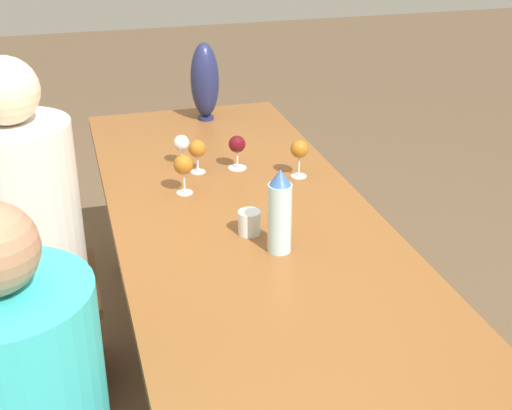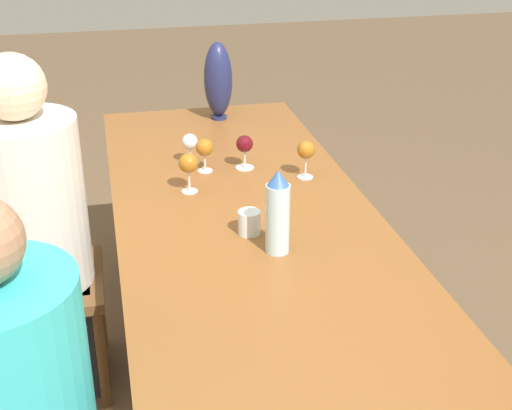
{
  "view_description": "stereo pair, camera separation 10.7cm",
  "coord_description": "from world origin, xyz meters",
  "px_view_note": "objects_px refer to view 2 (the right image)",
  "views": [
    {
      "loc": [
        -1.9,
        0.55,
        1.83
      ],
      "look_at": [
        0.05,
        0.0,
        0.86
      ],
      "focal_mm": 50.0,
      "sensor_mm": 36.0,
      "label": 1
    },
    {
      "loc": [
        -1.92,
        0.44,
        1.83
      ],
      "look_at": [
        0.05,
        0.0,
        0.86
      ],
      "focal_mm": 50.0,
      "sensor_mm": 36.0,
      "label": 2
    }
  ],
  "objects_px": {
    "wine_glass_1": "(190,143)",
    "person_far": "(37,224)",
    "wine_glass_0": "(306,151)",
    "wine_glass_5": "(204,148)",
    "water_tumbler": "(249,222)",
    "water_bottle": "(278,213)",
    "chair_far": "(20,274)",
    "wine_glass_4": "(188,164)",
    "wine_glass_3": "(245,145)",
    "vase": "(218,80)"
  },
  "relations": [
    {
      "from": "wine_glass_1",
      "to": "wine_glass_4",
      "type": "bearing_deg",
      "value": 171.28
    },
    {
      "from": "water_bottle",
      "to": "wine_glass_4",
      "type": "distance_m",
      "value": 0.53
    },
    {
      "from": "wine_glass_1",
      "to": "chair_far",
      "type": "height_order",
      "value": "chair_far"
    },
    {
      "from": "wine_glass_3",
      "to": "wine_glass_1",
      "type": "bearing_deg",
      "value": 64.52
    },
    {
      "from": "wine_glass_1",
      "to": "water_bottle",
      "type": "bearing_deg",
      "value": -168.14
    },
    {
      "from": "wine_glass_1",
      "to": "wine_glass_4",
      "type": "xyz_separation_m",
      "value": [
        -0.27,
        0.04,
        0.02
      ]
    },
    {
      "from": "vase",
      "to": "wine_glass_5",
      "type": "distance_m",
      "value": 0.63
    },
    {
      "from": "wine_glass_0",
      "to": "wine_glass_3",
      "type": "relative_size",
      "value": 1.09
    },
    {
      "from": "water_tumbler",
      "to": "wine_glass_0",
      "type": "bearing_deg",
      "value": -37.28
    },
    {
      "from": "wine_glass_1",
      "to": "wine_glass_3",
      "type": "bearing_deg",
      "value": -115.48
    },
    {
      "from": "water_bottle",
      "to": "chair_far",
      "type": "xyz_separation_m",
      "value": [
        0.5,
        0.83,
        -0.4
      ]
    },
    {
      "from": "water_tumbler",
      "to": "wine_glass_3",
      "type": "height_order",
      "value": "wine_glass_3"
    },
    {
      "from": "water_bottle",
      "to": "water_tumbler",
      "type": "bearing_deg",
      "value": 23.91
    },
    {
      "from": "wine_glass_4",
      "to": "chair_far",
      "type": "xyz_separation_m",
      "value": [
        0.01,
        0.63,
        -0.38
      ]
    },
    {
      "from": "water_bottle",
      "to": "chair_far",
      "type": "height_order",
      "value": "water_bottle"
    },
    {
      "from": "wine_glass_5",
      "to": "person_far",
      "type": "distance_m",
      "value": 0.67
    },
    {
      "from": "wine_glass_3",
      "to": "wine_glass_4",
      "type": "bearing_deg",
      "value": 125.85
    },
    {
      "from": "wine_glass_4",
      "to": "person_far",
      "type": "relative_size",
      "value": 0.11
    },
    {
      "from": "water_tumbler",
      "to": "wine_glass_0",
      "type": "relative_size",
      "value": 0.54
    },
    {
      "from": "water_bottle",
      "to": "wine_glass_4",
      "type": "xyz_separation_m",
      "value": [
        0.49,
        0.2,
        -0.02
      ]
    },
    {
      "from": "wine_glass_0",
      "to": "wine_glass_5",
      "type": "bearing_deg",
      "value": 68.13
    },
    {
      "from": "wine_glass_4",
      "to": "wine_glass_1",
      "type": "bearing_deg",
      "value": -8.72
    },
    {
      "from": "water_tumbler",
      "to": "wine_glass_4",
      "type": "bearing_deg",
      "value": 21.49
    },
    {
      "from": "chair_far",
      "to": "wine_glass_5",
      "type": "bearing_deg",
      "value": -76.91
    },
    {
      "from": "water_bottle",
      "to": "vase",
      "type": "xyz_separation_m",
      "value": [
        1.27,
        -0.04,
        0.05
      ]
    },
    {
      "from": "wine_glass_0",
      "to": "wine_glass_4",
      "type": "height_order",
      "value": "wine_glass_4"
    },
    {
      "from": "chair_far",
      "to": "person_far",
      "type": "distance_m",
      "value": 0.21
    },
    {
      "from": "wine_glass_3",
      "to": "wine_glass_4",
      "type": "xyz_separation_m",
      "value": [
        -0.17,
        0.24,
        0.01
      ]
    },
    {
      "from": "wine_glass_4",
      "to": "water_bottle",
      "type": "bearing_deg",
      "value": -157.85
    },
    {
      "from": "wine_glass_1",
      "to": "vase",
      "type": "bearing_deg",
      "value": -21.72
    },
    {
      "from": "wine_glass_1",
      "to": "wine_glass_4",
      "type": "distance_m",
      "value": 0.27
    },
    {
      "from": "wine_glass_1",
      "to": "chair_far",
      "type": "distance_m",
      "value": 0.8
    },
    {
      "from": "wine_glass_5",
      "to": "chair_far",
      "type": "xyz_separation_m",
      "value": [
        -0.17,
        0.71,
        -0.36
      ]
    },
    {
      "from": "wine_glass_1",
      "to": "wine_glass_4",
      "type": "height_order",
      "value": "wine_glass_4"
    },
    {
      "from": "vase",
      "to": "water_bottle",
      "type": "bearing_deg",
      "value": 178.01
    },
    {
      "from": "wine_glass_3",
      "to": "chair_far",
      "type": "relative_size",
      "value": 0.15
    },
    {
      "from": "water_tumbler",
      "to": "wine_glass_4",
      "type": "xyz_separation_m",
      "value": [
        0.36,
        0.14,
        0.07
      ]
    },
    {
      "from": "vase",
      "to": "wine_glass_5",
      "type": "bearing_deg",
      "value": 165.12
    },
    {
      "from": "water_bottle",
      "to": "wine_glass_3",
      "type": "height_order",
      "value": "water_bottle"
    },
    {
      "from": "wine_glass_0",
      "to": "water_bottle",
      "type": "bearing_deg",
      "value": 155.27
    },
    {
      "from": "water_bottle",
      "to": "chair_far",
      "type": "relative_size",
      "value": 0.29
    },
    {
      "from": "wine_glass_0",
      "to": "chair_far",
      "type": "xyz_separation_m",
      "value": [
        -0.02,
        1.07,
        -0.38
      ]
    },
    {
      "from": "water_tumbler",
      "to": "wine_glass_1",
      "type": "xyz_separation_m",
      "value": [
        0.63,
        0.1,
        0.05
      ]
    },
    {
      "from": "wine_glass_4",
      "to": "water_tumbler",
      "type": "bearing_deg",
      "value": -158.51
    },
    {
      "from": "wine_glass_1",
      "to": "person_far",
      "type": "xyz_separation_m",
      "value": [
        -0.26,
        0.58,
        -0.16
      ]
    },
    {
      "from": "chair_far",
      "to": "wine_glass_1",
      "type": "bearing_deg",
      "value": -68.96
    },
    {
      "from": "wine_glass_4",
      "to": "wine_glass_5",
      "type": "bearing_deg",
      "value": -25.66
    },
    {
      "from": "water_bottle",
      "to": "wine_glass_3",
      "type": "xyz_separation_m",
      "value": [
        0.67,
        -0.04,
        -0.04
      ]
    },
    {
      "from": "wine_glass_4",
      "to": "wine_glass_5",
      "type": "height_order",
      "value": "wine_glass_4"
    },
    {
      "from": "water_tumbler",
      "to": "person_far",
      "type": "distance_m",
      "value": 0.79
    }
  ]
}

